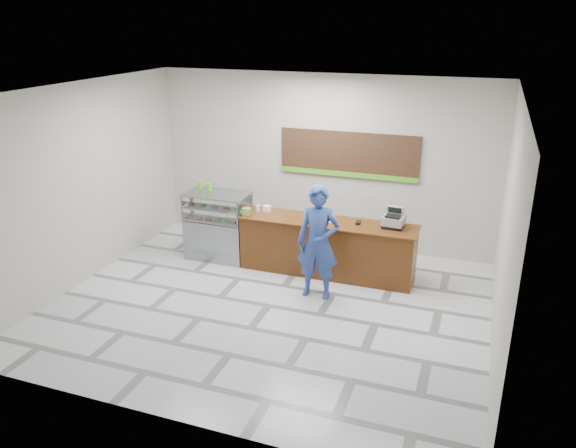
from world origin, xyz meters
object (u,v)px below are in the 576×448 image
(cash_register, at_px, (394,220))
(customer, at_px, (318,242))
(sales_counter, at_px, (327,247))
(serving_tray, at_px, (316,220))
(display_case, at_px, (218,225))

(cash_register, height_order, customer, customer)
(sales_counter, distance_m, serving_tray, 0.56)
(sales_counter, bearing_deg, cash_register, 5.96)
(serving_tray, relative_size, customer, 0.22)
(sales_counter, xyz_separation_m, cash_register, (1.17, 0.12, 0.64))
(display_case, xyz_separation_m, cash_register, (3.39, 0.12, 0.49))
(cash_register, relative_size, serving_tray, 0.95)
(serving_tray, bearing_deg, sales_counter, 19.93)
(sales_counter, height_order, customer, customer)
(display_case, bearing_deg, serving_tray, -0.50)
(serving_tray, height_order, customer, customer)
(serving_tray, bearing_deg, customer, -56.26)
(sales_counter, relative_size, serving_tray, 7.43)
(sales_counter, height_order, cash_register, cash_register)
(sales_counter, xyz_separation_m, serving_tray, (-0.21, -0.02, 0.52))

